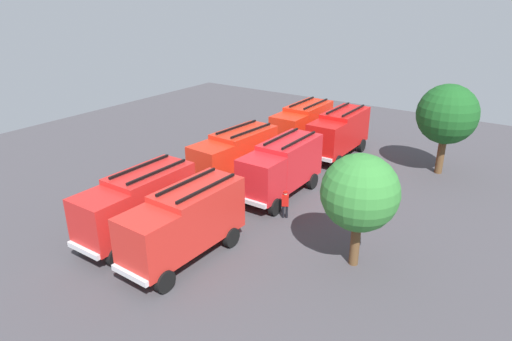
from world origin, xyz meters
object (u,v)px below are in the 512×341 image
Objects in this scene: firefighter_1 at (134,188)px; tree_0 at (447,115)px; fire_truck_0 at (302,124)px; traffic_cone_0 at (272,175)px; firefighter_2 at (278,129)px; tree_1 at (360,193)px; fire_truck_1 at (235,154)px; fire_truck_5 at (184,221)px; fire_truck_3 at (339,132)px; fire_truck_2 at (137,202)px; fire_truck_4 at (281,166)px; firefighter_0 at (285,203)px.

tree_0 reaches higher than firefighter_1.
fire_truck_0 is 8.00m from traffic_cone_0.
tree_1 reaches higher than firefighter_2.
fire_truck_1 and fire_truck_5 have the same top height.
fire_truck_5 is (18.65, 0.12, 0.00)m from fire_truck_3.
fire_truck_1 is 10.14m from fire_truck_5.
fire_truck_3 reaches higher than firefighter_2.
fire_truck_4 is (-9.24, 3.67, 0.00)m from fire_truck_2.
tree_0 is 13.55m from traffic_cone_0.
firefighter_0 reaches higher than firefighter_2.
fire_truck_3 is at bearing -178.87° from fire_truck_4.
firefighter_2 is at bearing -100.15° from fire_truck_3.
firefighter_1 is at bearing -84.54° from tree_1.
fire_truck_4 reaches higher than traffic_cone_0.
firefighter_1 is 0.29× the size of tree_1.
fire_truck_0 is at bearing -94.58° from fire_truck_3.
fire_truck_1 is at bearing -178.30° from fire_truck_2.
fire_truck_2 is at bearing -21.51° from fire_truck_4.
tree_1 is (14.21, 7.56, 1.84)m from fire_truck_3.
firefighter_1 reaches higher than traffic_cone_0.
tree_0 reaches higher than fire_truck_1.
firefighter_0 is at bearing 9.69° from fire_truck_3.
tree_0 is 1.15× the size of tree_1.
fire_truck_0 is at bearing -176.84° from fire_truck_1.
firefighter_1 is 16.81m from firefighter_2.
firefighter_1 is (15.63, -7.23, -1.18)m from fire_truck_3.
traffic_cone_0 is (-1.99, -2.04, -1.78)m from fire_truck_4.
tree_0 is (-10.30, 7.79, 2.43)m from fire_truck_4.
tree_1 reaches higher than fire_truck_4.
firefighter_1 is 15.17m from tree_1.
fire_truck_3 is 6.80m from firefighter_2.
fire_truck_3 is at bearing 162.04° from fire_truck_1.
fire_truck_5 is 1.22× the size of tree_1.
fire_truck_3 is at bearing 21.22° from firefighter_1.
fire_truck_4 is at bearing -37.10° from tree_0.
fire_truck_4 is 9.35m from fire_truck_5.
tree_0 is at bearing 130.24° from traffic_cone_0.
fire_truck_4 is 3.36m from traffic_cone_0.
fire_truck_2 is 3.63m from fire_truck_5.
fire_truck_3 is at bearing -151.99° from tree_1.
fire_truck_4 is 4.15× the size of firefighter_1.
fire_truck_0 and fire_truck_3 have the same top height.
fire_truck_5 reaches higher than firefighter_2.
fire_truck_1 is 9.97× the size of traffic_cone_0.
firefighter_2 is 0.26× the size of tree_0.
firefighter_1 is 22.80m from tree_0.
fire_truck_3 is 1.00× the size of fire_truck_4.
fire_truck_5 is 4.13× the size of firefighter_0.
fire_truck_5 is at bearing 133.64° from firefighter_0.
firefighter_1 is at bearing -128.04° from fire_truck_2.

